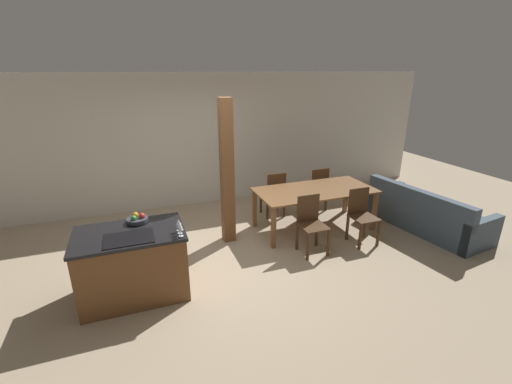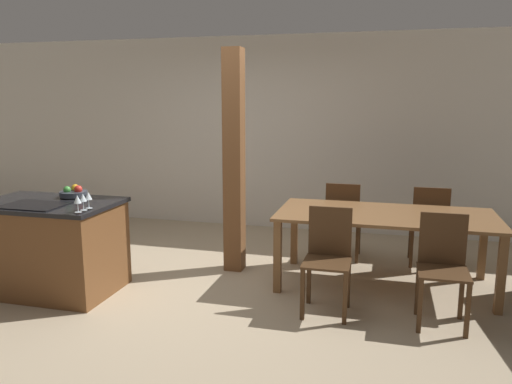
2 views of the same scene
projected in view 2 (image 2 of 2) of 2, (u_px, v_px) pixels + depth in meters
The scene contains 13 objects.
ground_plane at pixel (193, 286), 4.98m from camera, with size 16.00×16.00×0.00m, color tan.
wall_back at pixel (257, 133), 7.12m from camera, with size 11.20×0.08×2.70m.
kitchen_island at pixel (50, 246), 4.81m from camera, with size 1.30×0.84×0.89m.
fruit_bowl at pixel (74, 192), 4.94m from camera, with size 0.27×0.27×0.11m.
wine_glass_near at pixel (77, 200), 4.23m from camera, with size 0.06×0.06×0.15m.
wine_glass_middle at pixel (83, 198), 4.30m from camera, with size 0.06×0.06×0.15m.
wine_glass_far at pixel (88, 196), 4.38m from camera, with size 0.06×0.06×0.15m.
dining_table at pixel (385, 221), 4.88m from camera, with size 2.09×1.01×0.74m.
dining_chair_near_left at pixel (328, 257), 4.34m from camera, with size 0.40×0.40×0.91m.
dining_chair_near_right at pixel (443, 267), 4.10m from camera, with size 0.40×0.40×0.91m.
dining_chair_far_left at pixel (343, 219), 5.73m from camera, with size 0.40×0.40×0.91m.
dining_chair_far_right at pixel (429, 224), 5.50m from camera, with size 0.40×0.40×0.91m.
timber_post at pixel (234, 162), 5.27m from camera, with size 0.20×0.20×2.36m.
Camera 2 is at (1.81, -4.40, 1.85)m, focal length 35.00 mm.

